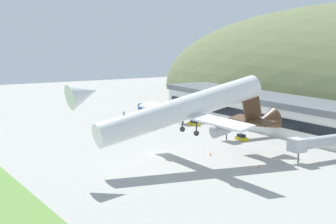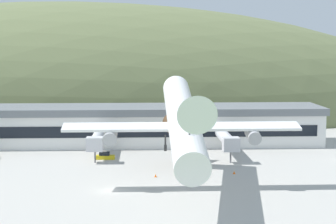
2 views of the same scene
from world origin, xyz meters
name	(u,v)px [view 1 (image 1 of 2)]	position (x,y,z in m)	size (l,w,h in m)	color
ground_plane	(157,154)	(0.00, 0.00, 0.00)	(365.02, 365.02, 0.00)	#ADAAA3
terminal_building	(289,114)	(-4.83, 44.67, 5.37)	(107.95, 16.15, 9.47)	white
jetway_0	(192,110)	(-33.05, 30.66, 3.99)	(3.38, 11.59, 5.43)	silver
jetway_1	(242,123)	(-4.70, 28.33, 3.99)	(3.38, 15.96, 5.43)	silver
jetway_2	(319,142)	(23.44, 27.57, 3.99)	(3.38, 17.42, 5.43)	silver
cargo_airplane	(186,110)	(11.86, 0.35, 11.63)	(40.04, 51.31, 15.20)	white
service_car_0	(242,138)	(-2.84, 26.69, 0.63)	(4.03, 1.81, 1.54)	gold
service_car_1	(194,123)	(-28.14, 28.34, 0.61)	(4.41, 2.02, 1.48)	gold
box_truck	(146,108)	(-59.50, 28.66, 1.56)	(8.15, 2.85, 3.30)	#264C99
traffic_cone_0	(210,154)	(7.60, 9.71, 0.28)	(0.52, 0.52, 0.58)	orange
traffic_cone_1	(259,167)	(22.56, 11.65, 0.28)	(0.52, 0.52, 0.58)	orange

